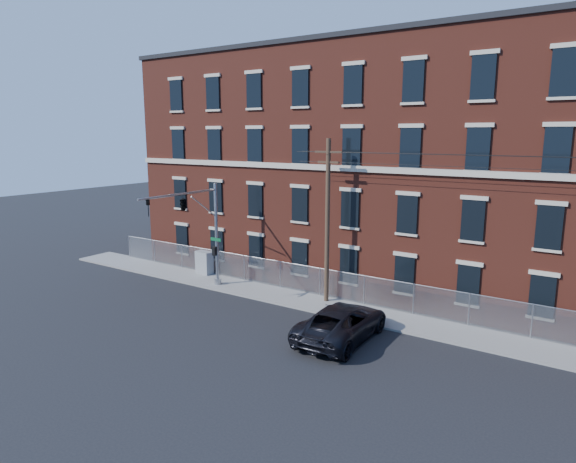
# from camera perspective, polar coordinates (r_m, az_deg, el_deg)

# --- Properties ---
(ground) EXTENTS (140.00, 140.00, 0.00)m
(ground) POSITION_cam_1_polar(r_m,az_deg,el_deg) (28.30, -4.89, -10.44)
(ground) COLOR black
(ground) RESTS_ON ground
(sidewalk) EXTENTS (65.00, 3.00, 0.12)m
(sidewalk) POSITION_cam_1_polar(r_m,az_deg,el_deg) (27.90, 22.33, -11.46)
(sidewalk) COLOR gray
(sidewalk) RESTS_ON ground
(mill_building) EXTENTS (55.30, 14.32, 16.30)m
(mill_building) POSITION_cam_1_polar(r_m,az_deg,el_deg) (34.83, 26.29, 6.30)
(mill_building) COLOR maroon
(mill_building) RESTS_ON ground
(chain_link_fence) EXTENTS (59.06, 0.06, 1.85)m
(chain_link_fence) POSITION_cam_1_polar(r_m,az_deg,el_deg) (28.75, 23.01, -8.72)
(chain_link_fence) COLOR #A5A8AD
(chain_link_fence) RESTS_ON ground
(traffic_signal_mast) EXTENTS (0.90, 6.75, 7.00)m
(traffic_signal_mast) POSITION_cam_1_polar(r_m,az_deg,el_deg) (32.35, -10.99, 2.03)
(traffic_signal_mast) COLOR #9EA0A5
(traffic_signal_mast) RESTS_ON ground
(utility_pole_near) EXTENTS (1.80, 0.28, 10.00)m
(utility_pole_near) POSITION_cam_1_polar(r_m,az_deg,el_deg) (30.30, 4.53, 1.50)
(utility_pole_near) COLOR #4D3726
(utility_pole_near) RESTS_ON ground
(pickup_truck) EXTENTS (3.04, 6.41, 1.77)m
(pickup_truck) POSITION_cam_1_polar(r_m,az_deg,el_deg) (26.07, 6.16, -10.30)
(pickup_truck) COLOR black
(pickup_truck) RESTS_ON ground
(utility_cabinet) EXTENTS (1.42, 0.84, 1.68)m
(utility_cabinet) POSITION_cam_1_polar(r_m,az_deg,el_deg) (37.74, -9.55, -3.51)
(utility_cabinet) COLOR gray
(utility_cabinet) RESTS_ON sidewalk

